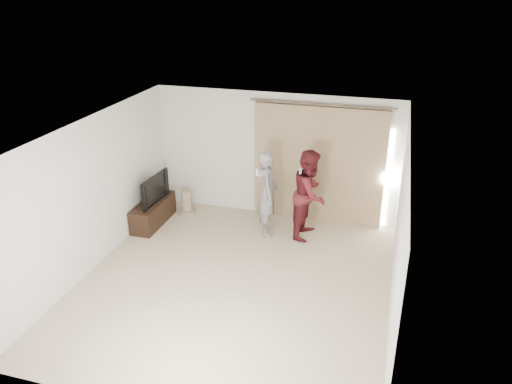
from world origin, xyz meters
TOP-DOWN VIEW (x-y plane):
  - floor at (0.00, 0.00)m, footprint 5.50×5.50m
  - wall_back at (0.00, 2.75)m, footprint 5.00×0.04m
  - wall_left at (-2.50, -0.00)m, footprint 0.04×5.50m
  - ceiling at (0.00, 0.00)m, footprint 5.00×5.50m
  - curtain at (0.91, 2.68)m, footprint 2.80×0.11m
  - tv_console at (-2.27, 1.62)m, footprint 0.44×1.26m
  - tv at (-2.27, 1.62)m, footprint 0.18×1.00m
  - scratching_post at (-1.81, 2.28)m, footprint 0.38×0.38m
  - person_man at (0.08, 1.86)m, footprint 0.55×0.70m
  - person_woman at (0.87, 2.00)m, footprint 0.75×0.92m

SIDE VIEW (x-z plane):
  - floor at x=0.00m, z-range 0.00..0.00m
  - scratching_post at x=-1.81m, z-range -0.05..0.45m
  - tv_console at x=-2.27m, z-range 0.00..0.49m
  - tv at x=-2.27m, z-range 0.49..1.06m
  - person_man at x=0.08m, z-range 0.00..1.70m
  - person_woman at x=0.87m, z-range 0.00..1.75m
  - curtain at x=0.91m, z-range -0.02..2.43m
  - wall_left at x=-2.50m, z-range 0.00..2.60m
  - wall_back at x=0.00m, z-range 0.00..2.60m
  - ceiling at x=0.00m, z-range 2.60..2.60m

